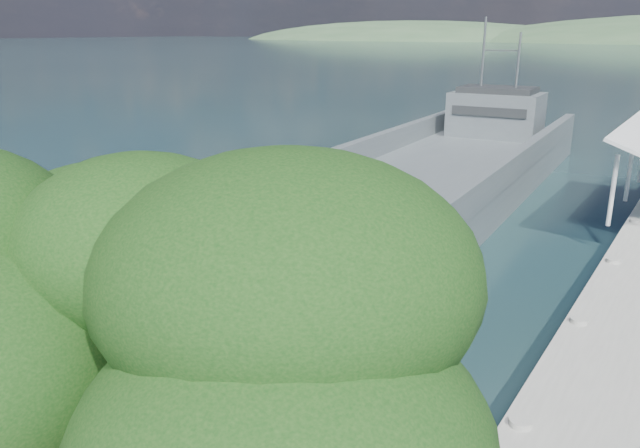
{
  "coord_description": "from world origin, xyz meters",
  "views": [
    {
      "loc": [
        14.12,
        -14.22,
        9.55
      ],
      "look_at": [
        0.93,
        6.0,
        2.01
      ],
      "focal_mm": 35.0,
      "sensor_mm": 36.0,
      "label": 1
    }
  ],
  "objects_px": {
    "soldier": "(182,282)",
    "landing_craft": "(446,176)",
    "military_truck": "(310,226)",
    "overhang_tree": "(81,326)"
  },
  "relations": [
    {
      "from": "soldier",
      "to": "landing_craft",
      "type": "bearing_deg",
      "value": 67.21
    },
    {
      "from": "landing_craft",
      "to": "military_truck",
      "type": "distance_m",
      "value": 17.23
    },
    {
      "from": "overhang_tree",
      "to": "military_truck",
      "type": "bearing_deg",
      "value": 114.95
    },
    {
      "from": "military_truck",
      "to": "landing_craft",
      "type": "bearing_deg",
      "value": 84.64
    },
    {
      "from": "landing_craft",
      "to": "overhang_tree",
      "type": "relative_size",
      "value": 4.42
    },
    {
      "from": "soldier",
      "to": "overhang_tree",
      "type": "height_order",
      "value": "overhang_tree"
    },
    {
      "from": "landing_craft",
      "to": "overhang_tree",
      "type": "distance_m",
      "value": 33.45
    },
    {
      "from": "landing_craft",
      "to": "military_truck",
      "type": "xyz_separation_m",
      "value": [
        1.41,
        -17.11,
        1.49
      ]
    },
    {
      "from": "military_truck",
      "to": "overhang_tree",
      "type": "bearing_deg",
      "value": -75.11
    },
    {
      "from": "landing_craft",
      "to": "soldier",
      "type": "bearing_deg",
      "value": -94.56
    }
  ]
}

